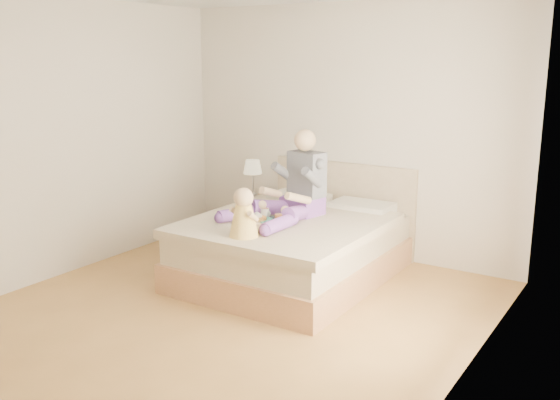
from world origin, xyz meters
The scene contains 7 objects.
room centered at (0.08, 0.01, 1.51)m, with size 4.02×4.22×2.71m.
bed centered at (0.00, 1.08, 0.32)m, with size 1.70×2.18×1.00m.
nightstand centered at (-1.02, 1.88, 0.26)m, with size 0.51×0.47×0.52m.
lamp centered at (-1.07, 1.85, 0.86)m, with size 0.21×0.21×0.44m.
adult centered at (-0.03, 1.07, 0.86)m, with size 0.76×1.11×0.87m.
tray centered at (-0.11, 0.65, 0.64)m, with size 0.57×0.52×0.13m.
baby centered at (-0.03, 0.25, 0.79)m, with size 0.28×0.39×0.43m.
Camera 1 is at (3.06, -3.98, 2.16)m, focal length 40.00 mm.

